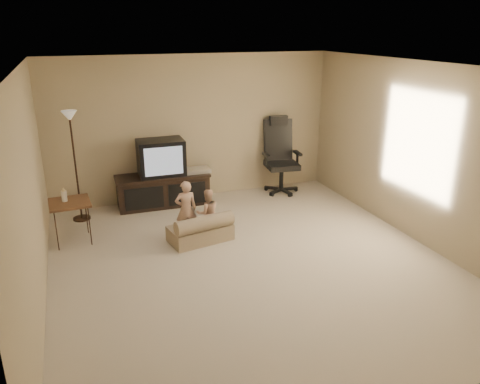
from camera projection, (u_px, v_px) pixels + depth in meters
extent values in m
plane|color=beige|center=(250.00, 262.00, 6.15)|extent=(5.50, 5.50, 0.00)
plane|color=white|center=(252.00, 66.00, 5.31)|extent=(5.50, 5.50, 0.00)
plane|color=tan|center=(193.00, 128.00, 8.16)|extent=(5.00, 0.00, 5.00)
plane|color=tan|center=(393.00, 279.00, 3.29)|extent=(5.00, 0.00, 5.00)
plane|color=tan|center=(30.00, 195.00, 4.91)|extent=(0.00, 5.50, 5.50)
plane|color=tan|center=(417.00, 153.00, 6.54)|extent=(0.00, 5.50, 5.50)
cube|color=black|center=(163.00, 191.00, 8.06)|extent=(1.54, 0.58, 0.49)
cube|color=black|center=(162.00, 176.00, 7.96)|extent=(1.58, 0.62, 0.04)
cube|color=black|center=(144.00, 198.00, 7.70)|extent=(0.63, 0.03, 0.37)
cube|color=black|center=(187.00, 194.00, 7.92)|extent=(0.63, 0.03, 0.37)
cube|color=black|center=(161.00, 157.00, 7.87)|extent=(0.78, 0.56, 0.60)
cube|color=white|center=(164.00, 161.00, 7.63)|extent=(0.63, 0.02, 0.47)
cube|color=silver|center=(197.00, 170.00, 8.08)|extent=(0.44, 0.31, 0.07)
cylinder|color=black|center=(281.00, 178.00, 8.63)|extent=(0.08, 0.08, 0.44)
cube|color=black|center=(282.00, 165.00, 8.55)|extent=(0.61, 0.61, 0.10)
cube|color=black|center=(278.00, 140.00, 8.65)|extent=(0.55, 0.26, 0.78)
cube|color=black|center=(279.00, 121.00, 8.53)|extent=(0.34, 0.15, 0.18)
cube|color=black|center=(266.00, 155.00, 8.41)|extent=(0.11, 0.32, 0.04)
cube|color=black|center=(298.00, 153.00, 8.54)|extent=(0.11, 0.32, 0.04)
cube|color=brown|center=(69.00, 203.00, 6.55)|extent=(0.58, 0.58, 0.03)
cylinder|color=black|center=(56.00, 231.00, 6.37)|extent=(0.02, 0.02, 0.60)
cylinder|color=black|center=(90.00, 225.00, 6.54)|extent=(0.02, 0.02, 0.60)
cylinder|color=black|center=(55.00, 219.00, 6.75)|extent=(0.02, 0.02, 0.60)
cylinder|color=black|center=(86.00, 215.00, 6.92)|extent=(0.02, 0.02, 0.60)
cylinder|color=beige|center=(64.00, 196.00, 6.53)|extent=(0.08, 0.08, 0.15)
cone|color=beige|center=(63.00, 189.00, 6.50)|extent=(0.06, 0.06, 0.05)
cylinder|color=black|center=(82.00, 218.00, 7.51)|extent=(0.27, 0.27, 0.03)
cylinder|color=black|center=(76.00, 169.00, 7.23)|extent=(0.03, 0.03, 1.65)
cone|color=beige|center=(69.00, 116.00, 6.95)|extent=(0.23, 0.23, 0.16)
cube|color=tan|center=(200.00, 233.00, 6.74)|extent=(0.95, 0.63, 0.23)
cylinder|color=tan|center=(205.00, 223.00, 6.55)|extent=(0.88, 0.36, 0.21)
imported|color=tan|center=(186.00, 209.00, 6.75)|extent=(0.32, 0.24, 0.86)
imported|color=tan|center=(208.00, 213.00, 6.83)|extent=(0.35, 0.19, 0.72)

